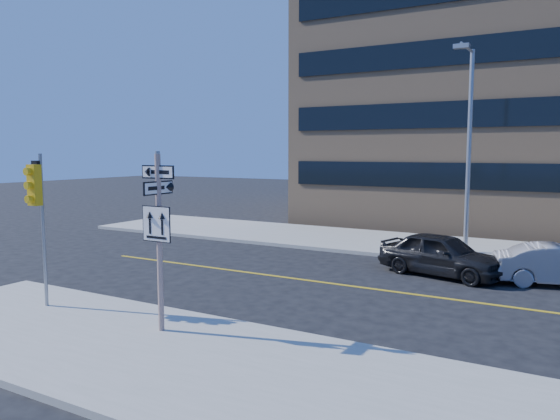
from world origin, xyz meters
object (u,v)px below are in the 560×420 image
Objects in this scene: streetlight_a at (468,137)px; traffic_signal at (36,197)px; parked_car_a at (442,254)px; sign_pole at (159,231)px.

traffic_signal is at bearing -120.80° from streetlight_a.
streetlight_a is at bearing 14.85° from parked_car_a.
sign_pole is 0.51× the size of streetlight_a.
parked_car_a is (8.04, 9.55, -2.30)m from traffic_signal.
parked_car_a is 0.54× the size of streetlight_a.
streetlight_a is (8.00, 13.42, 1.73)m from traffic_signal.
traffic_signal reaches higher than parked_car_a.
parked_car_a is 5.58m from streetlight_a.
traffic_signal is 0.93× the size of parked_car_a.
traffic_signal is 12.69m from parked_car_a.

